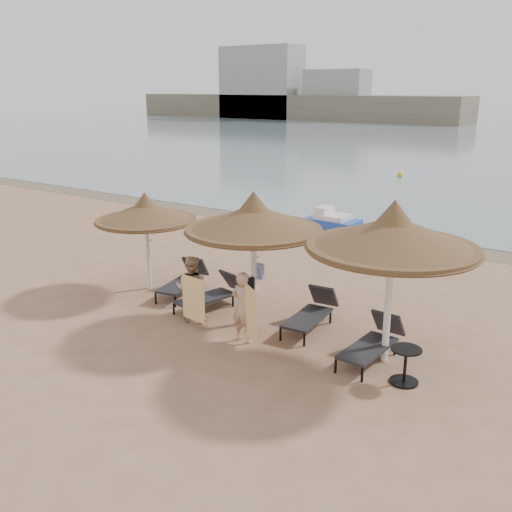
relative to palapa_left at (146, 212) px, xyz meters
The scene contains 19 objects.
ground 3.95m from the palapa_left, 13.25° to the right, with size 160.00×160.00×0.00m, color #A07456.
wet_sand_strip 9.46m from the palapa_left, 69.34° to the left, with size 200.00×1.60×0.01m, color brown.
far_shore 80.10m from the palapa_left, 105.83° to the left, with size 150.00×54.80×12.00m.
palapa_left is the anchor object (origin of this frame).
palapa_center 3.68m from the palapa_left, ahead, with size 3.11×3.11×3.08m.
palapa_right 6.94m from the palapa_left, ahead, with size 3.29×3.29×3.27m.
lounger_far_left 2.03m from the palapa_left, 15.60° to the left, with size 1.00×1.95×0.84m.
lounger_near_left 2.89m from the palapa_left, ahead, with size 1.01×1.93×0.83m.
lounger_near_right 5.20m from the palapa_left, ahead, with size 0.76×1.92×0.84m.
lounger_far_right 6.92m from the palapa_left, ahead, with size 0.74×1.91×0.84m.
side_table 7.83m from the palapa_left, ahead, with size 0.57×0.57×0.69m.
person_left 2.88m from the palapa_left, 23.37° to the right, with size 0.84×0.55×1.83m, color tan.
person_right 4.42m from the palapa_left, 17.66° to the right, with size 0.83×0.54×1.82m, color tan.
towel_left 3.39m from the palapa_left, 26.76° to the right, with size 0.73×0.12×1.03m.
towel_right 4.85m from the palapa_left, 19.28° to the right, with size 0.69×0.49×1.16m.
bag_patterned 3.76m from the palapa_left, ahead, with size 0.29×0.11×0.36m.
bag_dark 3.84m from the palapa_left, ahead, with size 0.22×0.11×0.30m.
pedal_boat 8.75m from the palapa_left, 82.23° to the left, with size 2.01×1.23×0.92m.
buoy_left 23.30m from the palapa_left, 94.16° to the left, with size 0.36×0.36×0.36m, color yellow.
Camera 1 is at (7.36, -9.65, 5.24)m, focal length 40.00 mm.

